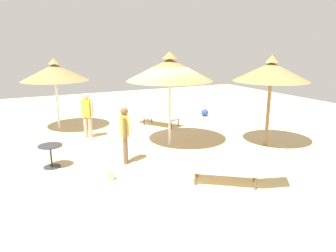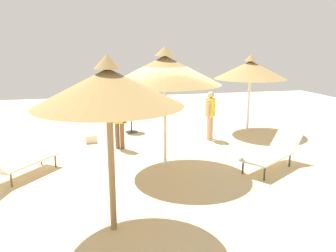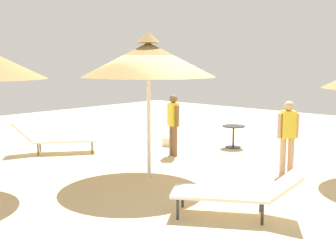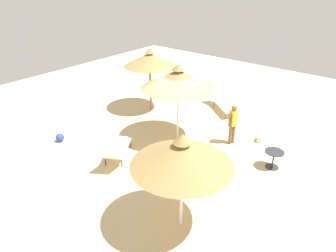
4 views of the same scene
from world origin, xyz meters
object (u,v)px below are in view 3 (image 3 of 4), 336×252
Objects in this scene: handbag at (169,142)px; person_standing_front at (173,122)px; lounge_chair_near_right at (237,191)px; lounge_chair_far_right at (54,138)px; person_standing_near_left at (288,133)px; side_table_round at (233,133)px; parasol_umbrella_edge at (148,60)px.

person_standing_front is at bearing 47.12° from handbag.
lounge_chair_near_right is 0.99× the size of lounge_chair_far_right.
person_standing_near_left is (-0.34, 2.93, 0.01)m from person_standing_front.
person_standing_near_left is at bearing -167.90° from lounge_chair_near_right.
person_standing_near_left is at bearing 83.32° from handbag.
lounge_chair_far_right is (-0.63, -6.06, -0.01)m from lounge_chair_near_right.
lounge_chair_far_right is 4.85m from side_table_round.
lounge_chair_far_right is at bearing -89.34° from parasol_umbrella_edge.
side_table_round is at bearing -145.84° from lounge_chair_near_right.
parasol_umbrella_edge is at bearing 90.66° from lounge_chair_far_right.
handbag is (-3.30, -4.39, -0.27)m from lounge_chair_near_right.
lounge_chair_near_right is 2.96m from person_standing_near_left.
parasol_umbrella_edge is 3.92m from handbag.
person_standing_near_left is at bearing 96.66° from person_standing_front.
person_standing_front reaches higher than lounge_chair_near_right.
lounge_chair_far_right reaches higher than handbag.
handbag is 0.67× the size of side_table_round.
parasol_umbrella_edge is 1.46× the size of lounge_chair_far_right.
person_standing_near_left is 2.48× the size of side_table_round.
lounge_chair_far_right is 1.30× the size of person_standing_front.
person_standing_near_left is at bearing 137.88° from parasol_umbrella_edge.
lounge_chair_far_right reaches higher than lounge_chair_near_right.
side_table_round is (-1.08, 1.42, 0.28)m from handbag.
lounge_chair_near_right is 6.09m from lounge_chair_far_right.
lounge_chair_near_right is 5.30m from side_table_round.
person_standing_near_left reaches higher than side_table_round.
lounge_chair_near_right is 4.37m from person_standing_front.
side_table_round is at bearing 162.99° from person_standing_front.
parasol_umbrella_edge is 2.59m from person_standing_front.
person_standing_front is at bearing -125.34° from lounge_chair_near_right.
parasol_umbrella_edge reaches higher than handbag.
person_standing_front reaches higher than side_table_round.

